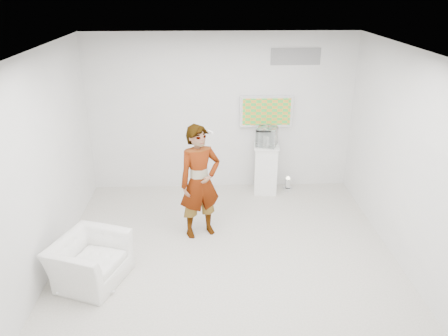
# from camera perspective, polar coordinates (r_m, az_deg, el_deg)

# --- Properties ---
(room) EXTENTS (5.01, 5.01, 3.00)m
(room) POSITION_cam_1_polar(r_m,az_deg,el_deg) (5.94, 0.43, 0.44)
(room) COLOR beige
(room) RESTS_ON ground
(tv) EXTENTS (1.00, 0.08, 0.60)m
(tv) POSITION_cam_1_polar(r_m,az_deg,el_deg) (8.31, 5.54, 7.39)
(tv) COLOR silver
(tv) RESTS_ON room
(logo_decal) EXTENTS (0.90, 0.02, 0.30)m
(logo_decal) POSITION_cam_1_polar(r_m,az_deg,el_deg) (8.21, 9.35, 14.17)
(logo_decal) COLOR slate
(logo_decal) RESTS_ON room
(person) EXTENTS (0.79, 0.67, 1.84)m
(person) POSITION_cam_1_polar(r_m,az_deg,el_deg) (6.80, -3.17, -1.84)
(person) COLOR white
(person) RESTS_ON room
(armchair) EXTENTS (1.12, 1.20, 0.62)m
(armchair) POSITION_cam_1_polar(r_m,az_deg,el_deg) (6.31, -17.14, -11.48)
(armchair) COLOR white
(armchair) RESTS_ON room
(pedestal) EXTENTS (0.51, 0.51, 0.96)m
(pedestal) POSITION_cam_1_polar(r_m,az_deg,el_deg) (8.43, 5.47, -0.10)
(pedestal) COLOR white
(pedestal) RESTS_ON room
(floor_uplight) EXTENTS (0.23, 0.23, 0.28)m
(floor_uplight) POSITION_cam_1_polar(r_m,az_deg,el_deg) (8.67, 8.33, -2.03)
(floor_uplight) COLOR white
(floor_uplight) RESTS_ON room
(vitrine) EXTENTS (0.45, 0.45, 0.35)m
(vitrine) POSITION_cam_1_polar(r_m,az_deg,el_deg) (8.19, 5.64, 4.12)
(vitrine) COLOR white
(vitrine) RESTS_ON pedestal
(console) EXTENTS (0.08, 0.15, 0.19)m
(console) POSITION_cam_1_polar(r_m,az_deg,el_deg) (8.22, 5.62, 3.59)
(console) COLOR white
(console) RESTS_ON pedestal
(wii_remote) EXTENTS (0.10, 0.13, 0.03)m
(wii_remote) POSITION_cam_1_polar(r_m,az_deg,el_deg) (6.75, -1.82, 4.71)
(wii_remote) COLOR white
(wii_remote) RESTS_ON person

